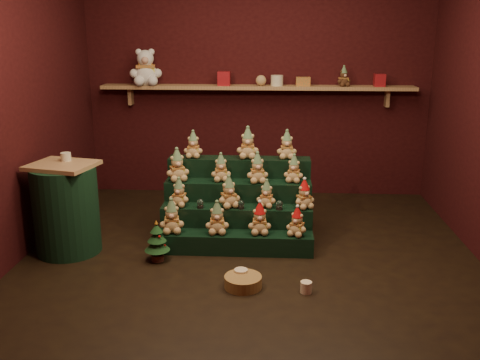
# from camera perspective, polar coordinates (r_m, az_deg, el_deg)

# --- Properties ---
(ground) EXTENTS (4.00, 4.00, 0.00)m
(ground) POSITION_cam_1_polar(r_m,az_deg,el_deg) (4.75, 1.07, -8.37)
(ground) COLOR black
(ground) RESTS_ON ground
(back_wall) EXTENTS (4.00, 0.10, 2.80)m
(back_wall) POSITION_cam_1_polar(r_m,az_deg,el_deg) (6.41, 1.89, 10.91)
(back_wall) COLOR black
(back_wall) RESTS_ON ground
(front_wall) EXTENTS (4.00, 0.10, 2.80)m
(front_wall) POSITION_cam_1_polar(r_m,az_deg,el_deg) (2.35, -0.76, 2.33)
(front_wall) COLOR black
(front_wall) RESTS_ON ground
(left_wall) EXTENTS (0.10, 4.00, 2.80)m
(left_wall) POSITION_cam_1_polar(r_m,az_deg,el_deg) (4.90, -23.82, 8.06)
(left_wall) COLOR black
(left_wall) RESTS_ON ground
(back_shelf) EXTENTS (3.60, 0.26, 0.24)m
(back_shelf) POSITION_cam_1_polar(r_m,az_deg,el_deg) (6.24, 1.84, 9.80)
(back_shelf) COLOR tan
(back_shelf) RESTS_ON ground
(riser_tier_front) EXTENTS (1.40, 0.22, 0.18)m
(riser_tier_front) POSITION_cam_1_polar(r_m,az_deg,el_deg) (4.85, -0.53, -6.71)
(riser_tier_front) COLOR black
(riser_tier_front) RESTS_ON ground
(riser_tier_midfront) EXTENTS (1.40, 0.22, 0.36)m
(riser_tier_midfront) POSITION_cam_1_polar(r_m,az_deg,el_deg) (5.02, -0.36, -4.80)
(riser_tier_midfront) COLOR black
(riser_tier_midfront) RESTS_ON ground
(riser_tier_midback) EXTENTS (1.40, 0.22, 0.54)m
(riser_tier_midback) POSITION_cam_1_polar(r_m,az_deg,el_deg) (5.20, -0.21, -3.02)
(riser_tier_midback) COLOR black
(riser_tier_midback) RESTS_ON ground
(riser_tier_back) EXTENTS (1.40, 0.22, 0.72)m
(riser_tier_back) POSITION_cam_1_polar(r_m,az_deg,el_deg) (5.38, -0.06, -1.35)
(riser_tier_back) COLOR black
(riser_tier_back) RESTS_ON ground
(teddy_0) EXTENTS (0.25, 0.23, 0.31)m
(teddy_0) POSITION_cam_1_polar(r_m,az_deg,el_deg) (4.83, -7.30, -3.85)
(teddy_0) COLOR tan
(teddy_0) RESTS_ON riser_tier_front
(teddy_1) EXTENTS (0.23, 0.21, 0.29)m
(teddy_1) POSITION_cam_1_polar(r_m,az_deg,el_deg) (4.78, -2.46, -4.03)
(teddy_1) COLOR tan
(teddy_1) RESTS_ON riser_tier_front
(teddy_2) EXTENTS (0.22, 0.20, 0.29)m
(teddy_2) POSITION_cam_1_polar(r_m,az_deg,el_deg) (4.77, 2.11, -4.10)
(teddy_2) COLOR tan
(teddy_2) RESTS_ON riser_tier_front
(teddy_3) EXTENTS (0.24, 0.23, 0.26)m
(teddy_3) POSITION_cam_1_polar(r_m,az_deg,el_deg) (4.75, 6.11, -4.43)
(teddy_3) COLOR tan
(teddy_3) RESTS_ON riser_tier_front
(teddy_4) EXTENTS (0.22, 0.20, 0.27)m
(teddy_4) POSITION_cam_1_polar(r_m,az_deg,el_deg) (4.97, -6.51, -1.31)
(teddy_4) COLOR tan
(teddy_4) RESTS_ON riser_tier_midfront
(teddy_5) EXTENTS (0.27, 0.26, 0.29)m
(teddy_5) POSITION_cam_1_polar(r_m,az_deg,el_deg) (4.91, -1.21, -1.27)
(teddy_5) COLOR tan
(teddy_5) RESTS_ON riser_tier_midfront
(teddy_6) EXTENTS (0.21, 0.20, 0.25)m
(teddy_6) POSITION_cam_1_polar(r_m,az_deg,el_deg) (4.92, 2.85, -1.47)
(teddy_6) COLOR tan
(teddy_6) RESTS_ON riser_tier_midfront
(teddy_7) EXTENTS (0.25, 0.24, 0.27)m
(teddy_7) POSITION_cam_1_polar(r_m,az_deg,el_deg) (4.91, 6.86, -1.50)
(teddy_7) COLOR tan
(teddy_7) RESTS_ON riser_tier_midfront
(teddy_8) EXTENTS (0.28, 0.27, 0.31)m
(teddy_8) POSITION_cam_1_polar(r_m,az_deg,el_deg) (5.14, -6.72, 1.60)
(teddy_8) COLOR tan
(teddy_8) RESTS_ON riser_tier_midback
(teddy_9) EXTENTS (0.21, 0.20, 0.27)m
(teddy_9) POSITION_cam_1_polar(r_m,az_deg,el_deg) (5.11, -2.05, 1.34)
(teddy_9) COLOR tan
(teddy_9) RESTS_ON riser_tier_midback
(teddy_10) EXTENTS (0.23, 0.22, 0.29)m
(teddy_10) POSITION_cam_1_polar(r_m,az_deg,el_deg) (5.05, 1.87, 1.31)
(teddy_10) COLOR tan
(teddy_10) RESTS_ON riser_tier_midback
(teddy_11) EXTENTS (0.22, 0.20, 0.26)m
(teddy_11) POSITION_cam_1_polar(r_m,az_deg,el_deg) (5.10, 5.77, 1.21)
(teddy_11) COLOR tan
(teddy_11) RESTS_ON riser_tier_midback
(teddy_12) EXTENTS (0.19, 0.17, 0.26)m
(teddy_12) POSITION_cam_1_polar(r_m,az_deg,el_deg) (5.29, -5.01, 3.79)
(teddy_12) COLOR tan
(teddy_12) RESTS_ON riser_tier_back
(teddy_13) EXTENTS (0.22, 0.20, 0.30)m
(teddy_13) POSITION_cam_1_polar(r_m,az_deg,el_deg) (5.24, 0.83, 3.97)
(teddy_13) COLOR tan
(teddy_13) RESTS_ON riser_tier_back
(teddy_14) EXTENTS (0.20, 0.18, 0.27)m
(teddy_14) POSITION_cam_1_polar(r_m,az_deg,el_deg) (5.25, 5.01, 3.77)
(teddy_14) COLOR tan
(teddy_14) RESTS_ON riser_tier_back
(snow_globe_a) EXTENTS (0.06, 0.06, 0.08)m
(snow_globe_a) POSITION_cam_1_polar(r_m,az_deg,el_deg) (4.92, -4.25, -2.52)
(snow_globe_a) COLOR black
(snow_globe_a) RESTS_ON riser_tier_midfront
(snow_globe_b) EXTENTS (0.06, 0.06, 0.08)m
(snow_globe_b) POSITION_cam_1_polar(r_m,az_deg,el_deg) (4.89, 0.12, -2.62)
(snow_globe_b) COLOR black
(snow_globe_b) RESTS_ON riser_tier_midfront
(snow_globe_c) EXTENTS (0.06, 0.06, 0.09)m
(snow_globe_c) POSITION_cam_1_polar(r_m,az_deg,el_deg) (4.88, 4.22, -2.67)
(snow_globe_c) COLOR black
(snow_globe_c) RESTS_ON riser_tier_midfront
(side_table) EXTENTS (0.62, 0.57, 0.82)m
(side_table) POSITION_cam_1_polar(r_m,az_deg,el_deg) (5.01, -18.05, -2.92)
(side_table) COLOR tan
(side_table) RESTS_ON ground
(table_ornament) EXTENTS (0.09, 0.09, 0.07)m
(table_ornament) POSITION_cam_1_polar(r_m,az_deg,el_deg) (4.98, -18.09, 2.38)
(table_ornament) COLOR beige
(table_ornament) RESTS_ON side_table
(mini_christmas_tree) EXTENTS (0.22, 0.22, 0.37)m
(mini_christmas_tree) POSITION_cam_1_polar(r_m,az_deg,el_deg) (4.70, -8.85, -6.46)
(mini_christmas_tree) COLOR #432118
(mini_christmas_tree) RESTS_ON ground
(mug_left) EXTENTS (0.11, 0.11, 0.11)m
(mug_left) POSITION_cam_1_polar(r_m,az_deg,el_deg) (4.33, 0.11, -10.16)
(mug_left) COLOR beige
(mug_left) RESTS_ON ground
(mug_right) EXTENTS (0.09, 0.09, 0.09)m
(mug_right) POSITION_cam_1_polar(r_m,az_deg,el_deg) (4.20, 7.07, -11.28)
(mug_right) COLOR beige
(mug_right) RESTS_ON ground
(wicker_basket) EXTENTS (0.39, 0.39, 0.09)m
(wicker_basket) POSITION_cam_1_polar(r_m,az_deg,el_deg) (4.25, 0.33, -10.79)
(wicker_basket) COLOR olive
(wicker_basket) RESTS_ON ground
(white_bear) EXTENTS (0.42, 0.39, 0.52)m
(white_bear) POSITION_cam_1_polar(r_m,az_deg,el_deg) (6.35, -10.05, 12.25)
(white_bear) COLOR white
(white_bear) RESTS_ON back_shelf
(brown_bear) EXTENTS (0.20, 0.19, 0.22)m
(brown_bear) POSITION_cam_1_polar(r_m,az_deg,el_deg) (6.25, 11.00, 10.80)
(brown_bear) COLOR #462817
(brown_bear) RESTS_ON back_shelf
(gift_tin_red_a) EXTENTS (0.14, 0.14, 0.16)m
(gift_tin_red_a) POSITION_cam_1_polar(r_m,az_deg,el_deg) (6.23, -1.72, 10.77)
(gift_tin_red_a) COLOR #A71921
(gift_tin_red_a) RESTS_ON back_shelf
(gift_tin_cream) EXTENTS (0.14, 0.14, 0.12)m
(gift_tin_cream) POSITION_cam_1_polar(r_m,az_deg,el_deg) (6.21, 3.96, 10.54)
(gift_tin_cream) COLOR beige
(gift_tin_cream) RESTS_ON back_shelf
(gift_tin_red_b) EXTENTS (0.12, 0.12, 0.14)m
(gift_tin_red_b) POSITION_cam_1_polar(r_m,az_deg,el_deg) (6.33, 14.65, 10.26)
(gift_tin_red_b) COLOR #A71921
(gift_tin_red_b) RESTS_ON back_shelf
(shelf_plush_ball) EXTENTS (0.12, 0.12, 0.12)m
(shelf_plush_ball) POSITION_cam_1_polar(r_m,az_deg,el_deg) (6.21, 2.25, 10.56)
(shelf_plush_ball) COLOR tan
(shelf_plush_ball) RESTS_ON back_shelf
(scarf_gift_box) EXTENTS (0.16, 0.10, 0.10)m
(scarf_gift_box) POSITION_cam_1_polar(r_m,az_deg,el_deg) (6.22, 6.75, 10.39)
(scarf_gift_box) COLOR orange
(scarf_gift_box) RESTS_ON back_shelf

